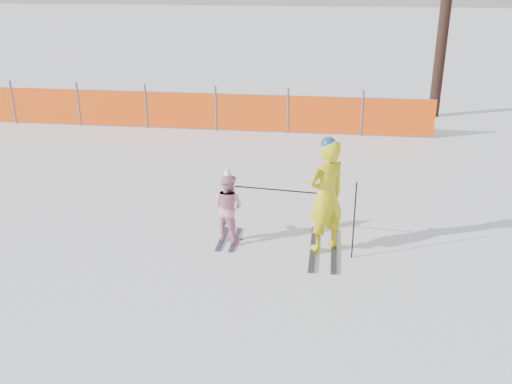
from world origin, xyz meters
TOP-DOWN VIEW (x-y plane):
  - ground at (0.00, 0.00)m, footprint 120.00×120.00m
  - adult at (1.10, 0.60)m, footprint 0.79×1.57m
  - child at (-0.50, 0.76)m, footprint 0.70×0.89m
  - ski_poles at (0.90, 0.54)m, footprint 1.94×0.37m
  - safety_fence at (-4.19, 7.48)m, footprint 15.95×0.06m
  - tree_trunks at (4.94, 10.12)m, footprint 2.97×0.72m

SIDE VIEW (x-z plane):
  - ground at x=0.00m, z-range 0.00..0.00m
  - safety_fence at x=-4.19m, z-range -0.07..1.18m
  - child at x=-0.50m, z-range -0.06..1.29m
  - ski_poles at x=0.90m, z-range 0.18..1.46m
  - adult at x=1.10m, z-range 0.00..1.91m
  - tree_trunks at x=4.94m, z-range -0.15..6.68m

